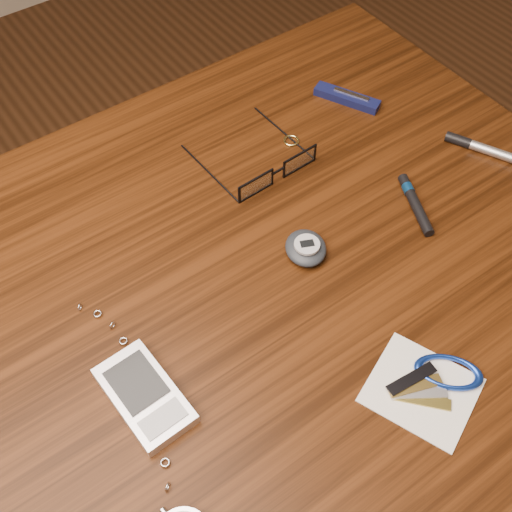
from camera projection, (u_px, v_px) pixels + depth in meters
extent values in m
plane|color=#472814|center=(236.00, 496.00, 1.31)|extent=(3.80, 3.80, 0.00)
cube|color=#321708|center=(219.00, 303.00, 0.73)|extent=(1.00, 0.70, 0.03)
cylinder|color=#4C2814|center=(328.00, 195.00, 1.33)|extent=(0.05, 0.05, 0.71)
cube|color=black|center=(256.00, 186.00, 0.79)|extent=(0.05, 0.00, 0.03)
cube|color=silver|center=(256.00, 186.00, 0.79)|extent=(0.05, 0.00, 0.02)
cylinder|color=black|center=(209.00, 173.00, 0.82)|extent=(0.01, 0.13, 0.00)
cube|color=black|center=(299.00, 161.00, 0.82)|extent=(0.05, 0.00, 0.03)
cube|color=silver|center=(299.00, 161.00, 0.82)|extent=(0.05, 0.00, 0.02)
cylinder|color=black|center=(284.00, 133.00, 0.87)|extent=(0.01, 0.13, 0.00)
cube|color=black|center=(278.00, 171.00, 0.80)|extent=(0.02, 0.00, 0.00)
torus|color=#E5D273|center=(291.00, 141.00, 0.86)|extent=(0.03, 0.03, 0.00)
cylinder|color=#BABABF|center=(164.00, 512.00, 0.57)|extent=(0.01, 0.01, 0.01)
torus|color=#BABABF|center=(168.00, 487.00, 0.58)|extent=(0.01, 0.01, 0.01)
torus|color=#BABABF|center=(165.00, 462.00, 0.60)|extent=(0.01, 0.01, 0.00)
torus|color=#BABABF|center=(158.00, 440.00, 0.61)|extent=(0.01, 0.01, 0.01)
torus|color=#BABABF|center=(149.00, 419.00, 0.62)|extent=(0.01, 0.01, 0.00)
torus|color=#BABABF|center=(141.00, 398.00, 0.63)|extent=(0.01, 0.01, 0.01)
torus|color=#BABABF|center=(135.00, 378.00, 0.65)|extent=(0.01, 0.01, 0.00)
torus|color=#BABABF|center=(130.00, 359.00, 0.66)|extent=(0.01, 0.00, 0.01)
torus|color=#BABABF|center=(123.00, 341.00, 0.67)|extent=(0.01, 0.01, 0.00)
torus|color=#BABABF|center=(113.00, 325.00, 0.68)|extent=(0.01, 0.00, 0.01)
torus|color=#BABABF|center=(98.00, 314.00, 0.69)|extent=(0.01, 0.01, 0.00)
torus|color=#BABABF|center=(80.00, 307.00, 0.70)|extent=(0.01, 0.01, 0.01)
cube|color=silver|center=(144.00, 396.00, 0.63)|extent=(0.06, 0.11, 0.01)
cube|color=black|center=(136.00, 382.00, 0.63)|extent=(0.05, 0.06, 0.00)
cube|color=#9A9DA1|center=(163.00, 419.00, 0.61)|extent=(0.05, 0.03, 0.00)
ellipsoid|color=#1F2329|center=(306.00, 248.00, 0.74)|extent=(0.07, 0.07, 0.02)
cylinder|color=#9A9DA2|center=(307.00, 245.00, 0.73)|extent=(0.03, 0.03, 0.00)
cube|color=black|center=(307.00, 243.00, 0.73)|extent=(0.02, 0.02, 0.00)
cube|color=silver|center=(421.00, 390.00, 0.64)|extent=(0.12, 0.13, 0.00)
torus|color=#14339D|center=(448.00, 372.00, 0.65)|extent=(0.08, 0.08, 0.01)
cube|color=#A18D39|center=(422.00, 400.00, 0.63)|extent=(0.05, 0.05, 0.00)
cube|color=silver|center=(419.00, 393.00, 0.64)|extent=(0.05, 0.04, 0.00)
cube|color=olive|center=(415.00, 386.00, 0.64)|extent=(0.06, 0.03, 0.00)
cube|color=black|center=(412.00, 379.00, 0.64)|extent=(0.06, 0.02, 0.00)
cube|color=#0E0E3A|center=(347.00, 98.00, 0.90)|extent=(0.06, 0.09, 0.01)
cube|color=#BCBBC0|center=(352.00, 94.00, 0.90)|extent=(0.03, 0.05, 0.00)
cylinder|color=silver|center=(504.00, 156.00, 0.83)|extent=(0.08, 0.15, 0.01)
cylinder|color=black|center=(458.00, 140.00, 0.85)|extent=(0.03, 0.04, 0.01)
cylinder|color=black|center=(416.00, 204.00, 0.78)|extent=(0.05, 0.09, 0.01)
cylinder|color=#175CB4|center=(408.00, 189.00, 0.80)|extent=(0.02, 0.02, 0.01)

